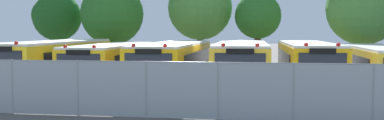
# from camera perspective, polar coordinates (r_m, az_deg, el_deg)

# --- Properties ---
(ground_plane) EXTENTS (160.00, 160.00, 0.00)m
(ground_plane) POSITION_cam_1_polar(r_m,az_deg,el_deg) (24.04, 2.03, -3.83)
(ground_plane) COLOR #595651
(school_bus_0) EXTENTS (2.60, 11.32, 2.73)m
(school_bus_0) POSITION_cam_1_polar(r_m,az_deg,el_deg) (26.38, -16.90, -0.17)
(school_bus_0) COLOR yellow
(school_bus_0) RESTS_ON ground_plane
(school_bus_1) EXTENTS (2.63, 9.42, 2.55)m
(school_bus_1) POSITION_cam_1_polar(r_m,az_deg,el_deg) (25.08, -10.14, -0.47)
(school_bus_1) COLOR yellow
(school_bus_1) RESTS_ON ground_plane
(school_bus_2) EXTENTS (2.75, 11.13, 2.65)m
(school_bus_2) POSITION_cam_1_polar(r_m,az_deg,el_deg) (24.35, -2.26, -0.43)
(school_bus_2) COLOR #EAA80C
(school_bus_2) RESTS_ON ground_plane
(school_bus_3) EXTENTS (2.86, 11.05, 2.69)m
(school_bus_3) POSITION_cam_1_polar(r_m,az_deg,el_deg) (23.81, 6.38, -0.50)
(school_bus_3) COLOR yellow
(school_bus_3) RESTS_ON ground_plane
(school_bus_4) EXTENTS (2.64, 9.77, 2.70)m
(school_bus_4) POSITION_cam_1_polar(r_m,az_deg,el_deg) (23.80, 14.48, -0.60)
(school_bus_4) COLOR #EAA80C
(school_bus_4) RESTS_ON ground_plane
(school_bus_5) EXTENTS (2.57, 10.15, 2.52)m
(school_bus_5) POSITION_cam_1_polar(r_m,az_deg,el_deg) (24.57, 22.65, -0.84)
(school_bus_5) COLOR yellow
(school_bus_5) RESTS_ON ground_plane
(tree_0) EXTENTS (3.73, 3.73, 6.09)m
(tree_0) POSITION_cam_1_polar(r_m,az_deg,el_deg) (36.25, -17.06, 5.31)
(tree_0) COLOR #4C3823
(tree_0) RESTS_ON ground_plane
(tree_1) EXTENTS (4.64, 4.64, 6.72)m
(tree_1) POSITION_cam_1_polar(r_m,az_deg,el_deg) (33.62, -10.10, 5.74)
(tree_1) COLOR #4C3823
(tree_1) RESTS_ON ground_plane
(tree_2) EXTENTS (4.79, 4.79, 7.24)m
(tree_2) POSITION_cam_1_polar(r_m,az_deg,el_deg) (33.44, 0.84, 6.61)
(tree_2) COLOR #4C3823
(tree_2) RESTS_ON ground_plane
(tree_3) EXTENTS (3.31, 3.31, 5.88)m
(tree_3) POSITION_cam_1_polar(r_m,az_deg,el_deg) (32.29, 8.46, 5.61)
(tree_3) COLOR #4C3823
(tree_3) RESTS_ON ground_plane
(tree_4) EXTENTS (4.83, 4.83, 7.05)m
(tree_4) POSITION_cam_1_polar(r_m,az_deg,el_deg) (31.57, 21.16, 6.31)
(tree_4) COLOR #4C3823
(tree_4) RESTS_ON ground_plane
(chainlink_fence) EXTENTS (23.76, 0.07, 2.10)m
(chainlink_fence) POSITION_cam_1_polar(r_m,az_deg,el_deg) (16.13, -1.32, -3.77)
(chainlink_fence) COLOR #9EA0A3
(chainlink_fence) RESTS_ON ground_plane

